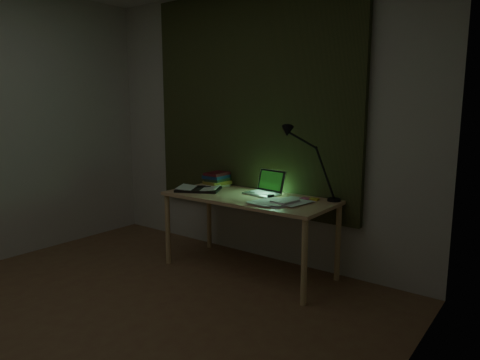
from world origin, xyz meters
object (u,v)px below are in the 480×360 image
object	(u,v)px
open_textbook	(199,189)
book_stack	(217,179)
laptop	(262,183)
desk_lamp	(335,166)
desk	(248,234)
loose_papers	(281,201)

from	to	relation	value
open_textbook	book_stack	distance (m)	0.26
book_stack	open_textbook	bearing A→B (deg)	-91.22
laptop	open_textbook	bearing A→B (deg)	-152.44
desk_lamp	open_textbook	bearing A→B (deg)	-157.49
desk	loose_papers	xyz separation A→B (m)	(0.33, -0.02, 0.34)
desk	open_textbook	bearing A→B (deg)	-172.17
desk	loose_papers	size ratio (longest dim) A/B	4.26
desk	loose_papers	world-z (taller)	loose_papers
laptop	open_textbook	size ratio (longest dim) A/B	0.85
desk	book_stack	xyz separation A→B (m)	(-0.50, 0.19, 0.40)
open_textbook	desk_lamp	distance (m)	1.24
loose_papers	desk_lamp	distance (m)	0.51
desk_lamp	loose_papers	bearing A→B (deg)	-132.75
book_stack	desk_lamp	world-z (taller)	desk_lamp
desk	laptop	size ratio (longest dim) A/B	4.54
laptop	book_stack	xyz separation A→B (m)	(-0.55, 0.06, -0.03)
laptop	desk_lamp	size ratio (longest dim) A/B	0.56
loose_papers	desk	bearing A→B (deg)	176.56
desk_lamp	desk	bearing A→B (deg)	-151.85
laptop	loose_papers	distance (m)	0.33
book_stack	loose_papers	world-z (taller)	book_stack
open_textbook	loose_papers	world-z (taller)	open_textbook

